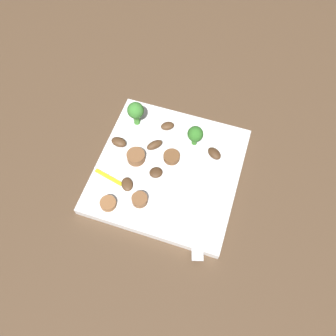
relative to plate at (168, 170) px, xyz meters
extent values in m
plane|color=#4C3826|center=(0.00, 0.00, -0.01)|extent=(1.40, 1.40, 0.00)
cube|color=white|center=(0.00, 0.00, 0.00)|extent=(0.25, 0.25, 0.02)
cube|color=silver|center=(0.04, 0.06, 0.01)|extent=(0.14, 0.05, 0.00)
cube|color=silver|center=(0.12, 0.09, 0.01)|extent=(0.04, 0.03, 0.00)
cylinder|color=#408630|center=(-0.07, -0.09, 0.02)|extent=(0.01, 0.01, 0.03)
sphere|color=#387A2D|center=(-0.07, -0.09, 0.05)|extent=(0.03, 0.03, 0.03)
cylinder|color=#347525|center=(-0.06, 0.03, 0.02)|extent=(0.01, 0.01, 0.02)
sphere|color=#2D6B23|center=(-0.06, 0.03, 0.04)|extent=(0.03, 0.03, 0.03)
cylinder|color=brown|center=(0.10, -0.07, 0.01)|extent=(0.03, 0.03, 0.01)
cylinder|color=brown|center=(-0.02, 0.00, 0.01)|extent=(0.03, 0.03, 0.01)
cylinder|color=brown|center=(0.07, -0.02, 0.01)|extent=(0.04, 0.04, 0.01)
cylinder|color=brown|center=(0.00, -0.06, 0.02)|extent=(0.04, 0.04, 0.02)
ellipsoid|color=#4C331E|center=(0.05, -0.06, 0.01)|extent=(0.03, 0.03, 0.01)
ellipsoid|color=#4C331E|center=(-0.02, -0.10, 0.01)|extent=(0.02, 0.03, 0.01)
ellipsoid|color=#4C331E|center=(-0.08, -0.03, 0.01)|extent=(0.03, 0.03, 0.01)
ellipsoid|color=#4C331E|center=(-0.03, -0.04, 0.02)|extent=(0.03, 0.03, 0.01)
ellipsoid|color=#422B19|center=(-0.05, 0.07, 0.01)|extent=(0.03, 0.03, 0.01)
ellipsoid|color=#422B19|center=(0.02, -0.02, 0.01)|extent=(0.03, 0.03, 0.01)
cube|color=yellow|center=(0.05, -0.09, 0.01)|extent=(0.02, 0.05, 0.00)
camera|label=1|loc=(0.27, 0.09, 0.54)|focal=37.03mm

